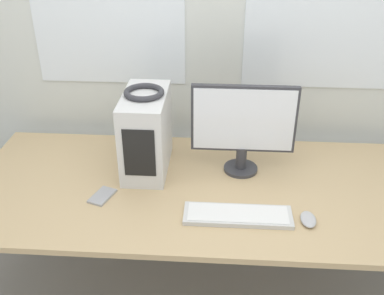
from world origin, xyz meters
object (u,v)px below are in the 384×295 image
object	(u,v)px
pc_tower	(146,132)
mouse	(308,219)
headphones	(144,92)
keyboard	(238,215)
monitor_main	(243,125)
cell_phone	(102,196)

from	to	relation	value
pc_tower	mouse	distance (m)	0.84
headphones	keyboard	distance (m)	0.70
pc_tower	monitor_main	world-z (taller)	monitor_main
pc_tower	monitor_main	distance (m)	0.46
pc_tower	monitor_main	xyz separation A→B (m)	(0.46, -0.00, 0.06)
headphones	pc_tower	bearing A→B (deg)	-90.00
headphones	mouse	distance (m)	0.91
pc_tower	mouse	xyz separation A→B (m)	(0.73, -0.38, -0.18)
monitor_main	cell_phone	world-z (taller)	monitor_main
headphones	keyboard	size ratio (longest dim) A/B	0.41
headphones	monitor_main	bearing A→B (deg)	-0.11
keyboard	cell_phone	size ratio (longest dim) A/B	3.05
keyboard	monitor_main	bearing A→B (deg)	86.61
monitor_main	mouse	size ratio (longest dim) A/B	4.50
monitor_main	cell_phone	xyz separation A→B (m)	(-0.63, -0.27, -0.24)
monitor_main	keyboard	size ratio (longest dim) A/B	1.07
keyboard	pc_tower	bearing A→B (deg)	139.56
monitor_main	pc_tower	bearing A→B (deg)	180.00
headphones	mouse	size ratio (longest dim) A/B	1.71
keyboard	mouse	distance (m)	0.29
headphones	keyboard	bearing A→B (deg)	-40.51
monitor_main	headphones	bearing A→B (deg)	179.89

